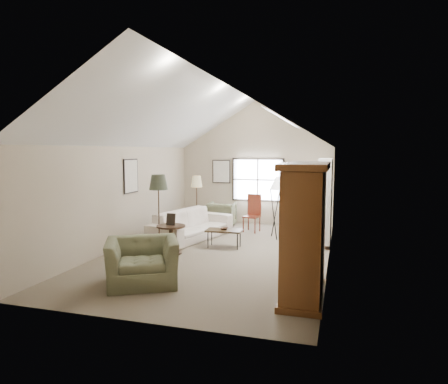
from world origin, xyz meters
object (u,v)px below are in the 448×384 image
(sofa, at_px, (192,225))
(side_table, at_px, (171,239))
(armchair_far, at_px, (222,214))
(side_chair, at_px, (252,213))
(armoire, at_px, (304,232))
(armchair_near, at_px, (142,262))
(coffee_table, at_px, (224,239))

(sofa, height_order, side_table, sofa)
(armchair_far, xyz_separation_m, side_chair, (1.09, -0.55, 0.17))
(armoire, bearing_deg, side_table, 148.41)
(sofa, relative_size, side_chair, 2.41)
(side_chair, bearing_deg, armchair_near, -89.01)
(armchair_near, distance_m, side_chair, 5.18)
(side_table, bearing_deg, armchair_near, -80.01)
(sofa, relative_size, armchair_far, 3.15)
(sofa, xyz_separation_m, side_table, (0.10, -1.60, -0.06))
(side_chair, bearing_deg, armoire, -57.57)
(sofa, xyz_separation_m, armchair_far, (0.26, 1.94, -0.00))
(armchair_far, distance_m, side_table, 3.55)
(coffee_table, bearing_deg, side_chair, 83.56)
(armchair_far, distance_m, side_chair, 1.23)
(armchair_far, height_order, coffee_table, armchair_far)
(armchair_near, height_order, armchair_far, armchair_near)
(sofa, bearing_deg, coffee_table, -106.77)
(side_table, height_order, side_chair, side_chair)
(armoire, xyz_separation_m, side_chair, (-1.97, 4.98, -0.55))
(sofa, height_order, armchair_far, sofa)
(armchair_near, distance_m, coffee_table, 3.09)
(armchair_far, distance_m, coffee_table, 2.77)
(armchair_far, relative_size, side_table, 1.27)
(armoire, relative_size, side_chair, 1.98)
(side_table, relative_size, side_chair, 0.61)
(coffee_table, bearing_deg, sofa, 148.69)
(armchair_near, bearing_deg, side_chair, 51.94)
(armchair_far, height_order, side_chair, side_chair)
(side_chair, bearing_deg, sofa, -123.28)
(sofa, relative_size, coffee_table, 3.04)
(sofa, height_order, armchair_near, armchair_near)
(armchair_near, bearing_deg, armchair_far, 63.92)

